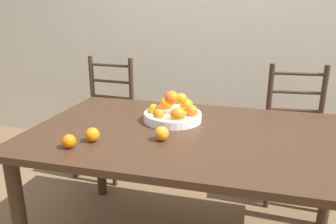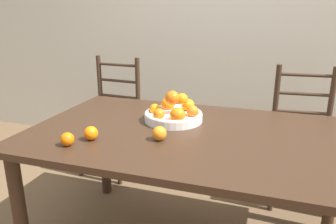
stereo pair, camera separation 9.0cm
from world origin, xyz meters
name	(u,v)px [view 1 (the left image)]	position (x,y,z in m)	size (l,w,h in m)	color
wall_back	(227,16)	(0.00, 1.55, 1.30)	(8.00, 0.06, 2.60)	beige
dining_table	(194,147)	(0.00, 0.00, 0.66)	(1.72, 1.04, 0.75)	#382316
fruit_bowl	(173,113)	(-0.15, 0.15, 0.79)	(0.33, 0.33, 0.18)	white
orange_loose_0	(69,141)	(-0.52, -0.35, 0.78)	(0.06, 0.06, 0.06)	orange
orange_loose_1	(92,135)	(-0.45, -0.25, 0.78)	(0.07, 0.07, 0.07)	orange
orange_loose_2	(162,134)	(-0.13, -0.16, 0.78)	(0.07, 0.07, 0.07)	orange
chair_left	(105,118)	(-0.91, 0.81, 0.48)	(0.45, 0.43, 0.98)	#382619
chair_right	(295,135)	(0.61, 0.81, 0.48)	(0.45, 0.43, 0.98)	#382619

